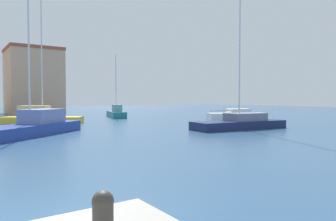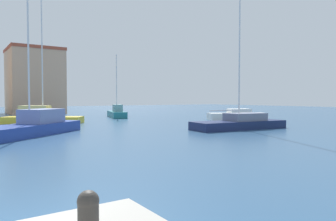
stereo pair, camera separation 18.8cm
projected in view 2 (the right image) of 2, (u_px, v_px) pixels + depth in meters
water at (148, 125)px, 30.26m from camera, size 160.00×160.00×0.00m
mooring_bollard at (88, 216)px, 3.52m from camera, size 0.25×0.25×0.65m
sailboat_navy_far_left at (240, 122)px, 26.23m from camera, size 8.60×3.41×13.63m
sailboat_blue_behind_lamppost at (33, 126)px, 21.94m from camera, size 8.38×7.70×12.15m
sailboat_teal_distant_east at (117, 113)px, 42.22m from camera, size 3.48×6.75×8.48m
motorboat_white_distant_north at (237, 115)px, 37.74m from camera, size 7.23×4.86×1.32m
sailboat_yellow_far_right at (41, 117)px, 32.03m from camera, size 7.80×6.33×12.88m
waterfront_apartments at (35, 81)px, 53.64m from camera, size 8.39×9.48×11.02m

